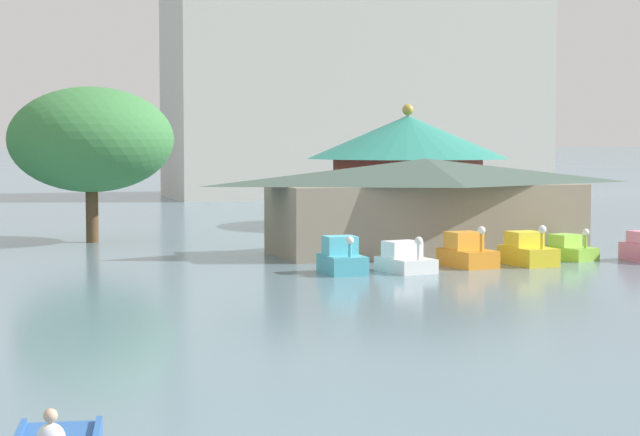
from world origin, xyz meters
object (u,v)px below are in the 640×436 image
pedal_boat_cyan (342,259)px  pedal_boat_lime (568,249)px  pedal_boat_yellow (527,251)px  green_roof_pavilion (408,163)px  pedal_boat_white (405,260)px  boathouse (426,204)px  shoreline_tree_mid (91,140)px  pedal_boat_orange (467,253)px  background_building_block (357,70)px

pedal_boat_cyan → pedal_boat_lime: 11.42m
pedal_boat_yellow → green_roof_pavilion: bearing=168.1°
pedal_boat_white → pedal_boat_lime: size_ratio=1.00×
pedal_boat_lime → green_roof_pavilion: green_roof_pavilion is taller
boathouse → shoreline_tree_mid: 17.94m
boathouse → green_roof_pavilion: size_ratio=1.24×
pedal_boat_white → pedal_boat_orange: pedal_boat_orange is taller
pedal_boat_orange → pedal_boat_lime: pedal_boat_orange is taller
pedal_boat_cyan → pedal_boat_orange: 5.81m
pedal_boat_lime → green_roof_pavilion: size_ratio=0.21×
pedal_boat_white → green_roof_pavilion: size_ratio=0.21×
pedal_boat_orange → pedal_boat_lime: size_ratio=1.03×
pedal_boat_yellow → boathouse: size_ratio=0.18×
pedal_boat_yellow → shoreline_tree_mid: shoreline_tree_mid is taller
pedal_boat_yellow → shoreline_tree_mid: 23.63m
pedal_boat_yellow → green_roof_pavilion: size_ratio=0.22×
pedal_boat_white → pedal_boat_lime: 8.92m
pedal_boat_orange → green_roof_pavilion: bearing=155.5°
pedal_boat_orange → boathouse: 6.02m
boathouse → background_building_block: 55.38m
green_roof_pavilion → pedal_boat_lime: bearing=-91.4°
pedal_boat_cyan → pedal_boat_white: (2.60, -0.23, -0.10)m
green_roof_pavilion → shoreline_tree_mid: 20.61m
boathouse → pedal_boat_orange: bearing=-95.6°
pedal_boat_orange → background_building_block: background_building_block is taller
pedal_boat_cyan → shoreline_tree_mid: bearing=-154.6°
shoreline_tree_mid → background_building_block: bearing=55.2°
pedal_boat_lime → shoreline_tree_mid: shoreline_tree_mid is taller
pedal_boat_cyan → pedal_boat_orange: size_ratio=0.85×
pedal_boat_orange → shoreline_tree_mid: (-13.81, 16.04, 4.75)m
pedal_boat_orange → pedal_boat_yellow: bearing=79.0°
pedal_boat_cyan → pedal_boat_yellow: bearing=93.9°
pedal_boat_white → boathouse: 7.87m
pedal_boat_cyan → boathouse: boathouse is taller
pedal_boat_orange → green_roof_pavilion: 22.65m
pedal_boat_white → pedal_boat_lime: (8.66, 2.15, -0.04)m
background_building_block → pedal_boat_white: bearing=-107.5°
pedal_boat_cyan → pedal_boat_orange: bearing=96.8°
green_roof_pavilion → pedal_boat_cyan: bearing=-117.8°
pedal_boat_white → background_building_block: size_ratio=0.07×
pedal_boat_lime → shoreline_tree_mid: 24.83m
pedal_boat_orange → green_roof_pavilion: (5.99, 21.59, 3.34)m
shoreline_tree_mid → background_building_block: 51.75m
pedal_boat_cyan → green_roof_pavilion: green_roof_pavilion is taller
shoreline_tree_mid → background_building_block: size_ratio=0.23×
pedal_boat_cyan → pedal_boat_lime: (11.26, 1.92, -0.14)m
pedal_boat_cyan → pedal_boat_white: pedal_boat_cyan is taller
pedal_boat_cyan → background_building_block: 63.65m
pedal_boat_cyan → shoreline_tree_mid: shoreline_tree_mid is taller
boathouse → pedal_boat_yellow: bearing=-69.2°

